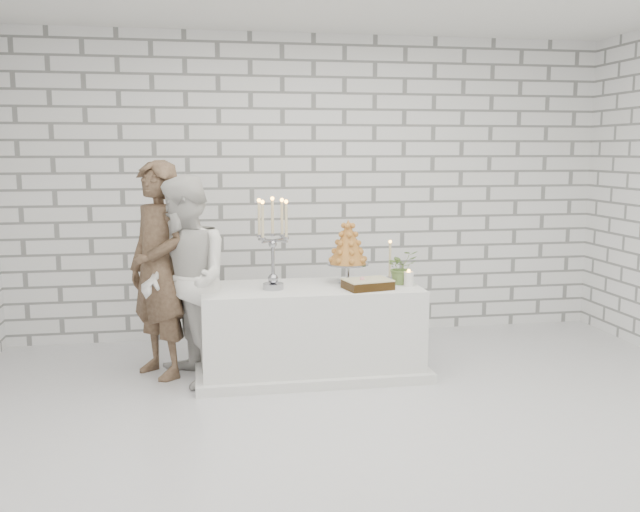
{
  "coord_description": "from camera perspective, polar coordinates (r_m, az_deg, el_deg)",
  "views": [
    {
      "loc": [
        -1.16,
        -4.46,
        1.87
      ],
      "look_at": [
        -0.22,
        0.89,
        1.05
      ],
      "focal_mm": 39.39,
      "sensor_mm": 36.0,
      "label": 1
    }
  ],
  "objects": [
    {
      "name": "ground",
      "position": [
        4.97,
        4.38,
        -13.54
      ],
      "size": [
        6.0,
        5.0,
        0.01
      ],
      "primitive_type": "cube",
      "color": "silver",
      "rests_on": "ground"
    },
    {
      "name": "wall_back",
      "position": [
        7.07,
        -0.52,
        5.57
      ],
      "size": [
        6.0,
        0.01,
        3.0
      ],
      "primitive_type": "cube",
      "color": "white",
      "rests_on": "ground"
    },
    {
      "name": "wall_front",
      "position": [
        2.31,
        20.35,
        -1.18
      ],
      "size": [
        6.0,
        0.01,
        3.0
      ],
      "primitive_type": "cube",
      "color": "white",
      "rests_on": "ground"
    },
    {
      "name": "cake_table",
      "position": [
        5.92,
        -0.78,
        -6.05
      ],
      "size": [
        1.8,
        0.8,
        0.75
      ],
      "primitive_type": "cube",
      "color": "white",
      "rests_on": "ground"
    },
    {
      "name": "groom",
      "position": [
        5.92,
        -13.01,
        -1.1
      ],
      "size": [
        0.73,
        0.78,
        1.79
      ],
      "primitive_type": "imported",
      "rotation": [
        0.0,
        0.0,
        -0.93
      ],
      "color": "#443124",
      "rests_on": "ground"
    },
    {
      "name": "bride",
      "position": [
        5.68,
        -10.91,
        -1.99
      ],
      "size": [
        0.88,
        0.99,
        1.69
      ],
      "primitive_type": "imported",
      "rotation": [
        0.0,
        0.0,
        -1.23
      ],
      "color": "silver",
      "rests_on": "ground"
    },
    {
      "name": "candelabra",
      "position": [
        5.68,
        -3.86,
        1.03
      ],
      "size": [
        0.32,
        0.32,
        0.75
      ],
      "primitive_type": null,
      "rotation": [
        0.0,
        0.0,
        0.06
      ],
      "color": "#9697A0",
      "rests_on": "cake_table"
    },
    {
      "name": "croquembouche",
      "position": [
        5.94,
        2.29,
        0.39
      ],
      "size": [
        0.39,
        0.39,
        0.55
      ],
      "primitive_type": null,
      "rotation": [
        0.0,
        0.0,
        0.1
      ],
      "color": "#995D26",
      "rests_on": "cake_table"
    },
    {
      "name": "chocolate_cake",
      "position": [
        5.74,
        3.9,
        -2.29
      ],
      "size": [
        0.42,
        0.33,
        0.08
      ],
      "primitive_type": "cube",
      "rotation": [
        0.0,
        0.0,
        0.21
      ],
      "color": "black",
      "rests_on": "cake_table"
    },
    {
      "name": "pillar_candle",
      "position": [
        5.88,
        7.21,
        -1.87
      ],
      "size": [
        0.1,
        0.1,
        0.12
      ],
      "primitive_type": "cylinder",
      "rotation": [
        0.0,
        0.0,
        -0.24
      ],
      "color": "white",
      "rests_on": "cake_table"
    },
    {
      "name": "extra_taper",
      "position": [
        6.18,
        5.7,
        -0.4
      ],
      "size": [
        0.07,
        0.07,
        0.32
      ],
      "primitive_type": "cylinder",
      "rotation": [
        0.0,
        0.0,
        0.27
      ],
      "color": "beige",
      "rests_on": "cake_table"
    },
    {
      "name": "flowers",
      "position": [
        5.96,
        6.62,
        -0.89
      ],
      "size": [
        0.31,
        0.28,
        0.29
      ],
      "primitive_type": "imported",
      "rotation": [
        0.0,
        0.0,
        0.23
      ],
      "color": "#547C3A",
      "rests_on": "cake_table"
    }
  ]
}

